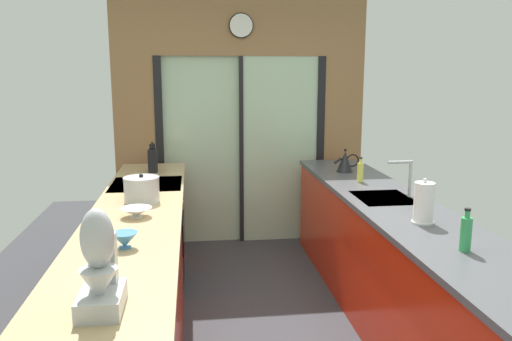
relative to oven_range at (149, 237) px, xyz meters
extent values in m
cube|color=#38383D|center=(0.91, -0.65, -0.47)|extent=(5.04, 7.60, 0.02)
cube|color=olive|center=(0.91, 1.15, 1.89)|extent=(2.64, 0.08, 0.70)
cube|color=#B2D1AD|center=(0.49, 1.17, 0.54)|extent=(0.80, 0.02, 2.00)
cube|color=#B2D1AD|center=(1.33, 1.13, 0.54)|extent=(0.80, 0.02, 2.00)
cube|color=black|center=(0.05, 1.15, 0.54)|extent=(0.08, 0.10, 2.00)
cube|color=black|center=(1.77, 1.15, 0.54)|extent=(0.08, 0.10, 2.00)
cube|color=black|center=(0.91, 1.15, 0.54)|extent=(0.04, 0.10, 2.00)
cube|color=olive|center=(-0.20, 1.15, 0.54)|extent=(0.42, 0.08, 2.00)
cube|color=olive|center=(2.02, 1.15, 0.54)|extent=(0.42, 0.08, 2.00)
cylinder|color=white|center=(0.91, 1.09, 1.84)|extent=(0.23, 0.03, 0.23)
torus|color=black|center=(0.91, 1.09, 1.84)|extent=(0.25, 0.02, 0.25)
cube|color=red|center=(0.00, -1.57, -0.02)|extent=(0.58, 2.55, 0.88)
cube|color=red|center=(0.00, 0.63, -0.02)|extent=(0.58, 0.65, 0.88)
cube|color=tan|center=(0.00, -0.95, 0.44)|extent=(0.62, 3.80, 0.04)
cube|color=red|center=(1.82, -0.95, -0.02)|extent=(0.58, 3.80, 0.88)
cube|color=#4C4C51|center=(1.82, -0.95, 0.44)|extent=(0.62, 3.80, 0.04)
cube|color=#B7BABC|center=(1.80, -0.70, 0.44)|extent=(0.40, 0.48, 0.05)
cylinder|color=#B7BABC|center=(2.00, -0.70, 0.60)|extent=(0.02, 0.02, 0.28)
cylinder|color=#B7BABC|center=(1.91, -0.70, 0.73)|extent=(0.18, 0.02, 0.02)
cube|color=black|center=(0.00, 0.00, -0.02)|extent=(0.58, 0.60, 0.88)
cube|color=black|center=(0.29, 0.00, 0.02)|extent=(0.01, 0.48, 0.28)
cube|color=black|center=(0.00, 0.00, 0.45)|extent=(0.58, 0.60, 0.03)
cylinder|color=#B7BABC|center=(0.30, -0.18, 0.34)|extent=(0.02, 0.04, 0.04)
cylinder|color=#B7BABC|center=(0.30, 0.00, 0.34)|extent=(0.02, 0.04, 0.04)
cylinder|color=#B7BABC|center=(0.30, 0.18, 0.34)|extent=(0.02, 0.04, 0.04)
cylinder|color=teal|center=(0.02, -1.59, 0.47)|extent=(0.06, 0.06, 0.01)
cone|color=teal|center=(0.02, -1.59, 0.51)|extent=(0.14, 0.14, 0.08)
cylinder|color=silver|center=(0.02, -1.00, 0.47)|extent=(0.09, 0.09, 0.01)
cone|color=silver|center=(0.02, -1.00, 0.50)|extent=(0.20, 0.20, 0.05)
cube|color=black|center=(0.02, 0.51, 0.57)|extent=(0.08, 0.14, 0.21)
cylinder|color=black|center=(0.00, 0.51, 0.70)|extent=(0.02, 0.02, 0.06)
cylinder|color=black|center=(0.02, 0.51, 0.71)|extent=(0.02, 0.02, 0.08)
cylinder|color=black|center=(0.04, 0.51, 0.70)|extent=(0.02, 0.02, 0.07)
cube|color=#B7BABC|center=(0.02, -2.31, 0.50)|extent=(0.17, 0.26, 0.08)
cube|color=#B7BABC|center=(0.02, -2.21, 0.64)|extent=(0.10, 0.08, 0.20)
ellipsoid|color=#B7BABC|center=(0.02, -2.32, 0.76)|extent=(0.13, 0.12, 0.24)
cone|color=#B7BABC|center=(0.02, -2.34, 0.58)|extent=(0.15, 0.15, 0.13)
cylinder|color=#B7BABC|center=(0.02, -0.60, 0.55)|extent=(0.25, 0.25, 0.17)
cylinder|color=#B7BABC|center=(0.02, -0.60, 0.64)|extent=(0.26, 0.26, 0.01)
sphere|color=black|center=(0.02, -0.60, 0.66)|extent=(0.03, 0.03, 0.03)
cone|color=black|center=(1.80, 0.29, 0.56)|extent=(0.16, 0.16, 0.19)
sphere|color=black|center=(1.80, 0.29, 0.67)|extent=(0.03, 0.03, 0.03)
cylinder|color=black|center=(1.73, 0.29, 0.57)|extent=(0.08, 0.02, 0.07)
torus|color=black|center=(1.87, 0.29, 0.57)|extent=(0.12, 0.01, 0.12)
cylinder|color=#339E56|center=(1.80, -1.86, 0.56)|extent=(0.06, 0.06, 0.18)
cylinder|color=#339E56|center=(1.80, -1.86, 0.67)|extent=(0.03, 0.03, 0.04)
cylinder|color=black|center=(1.80, -1.86, 0.69)|extent=(0.03, 0.03, 0.01)
cylinder|color=#D1CC4C|center=(1.80, -0.15, 0.55)|extent=(0.05, 0.05, 0.16)
cylinder|color=#D1CC4C|center=(1.80, -0.15, 0.65)|extent=(0.02, 0.02, 0.04)
cylinder|color=black|center=(1.80, -0.15, 0.67)|extent=(0.03, 0.03, 0.01)
cylinder|color=#B7BABC|center=(1.80, -1.36, 0.47)|extent=(0.14, 0.14, 0.01)
cylinder|color=white|center=(1.80, -1.36, 0.60)|extent=(0.12, 0.12, 0.25)
sphere|color=#B7BABC|center=(1.80, -1.36, 0.74)|extent=(0.03, 0.03, 0.03)
camera|label=1|loc=(0.39, -4.26, 1.40)|focal=35.85mm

